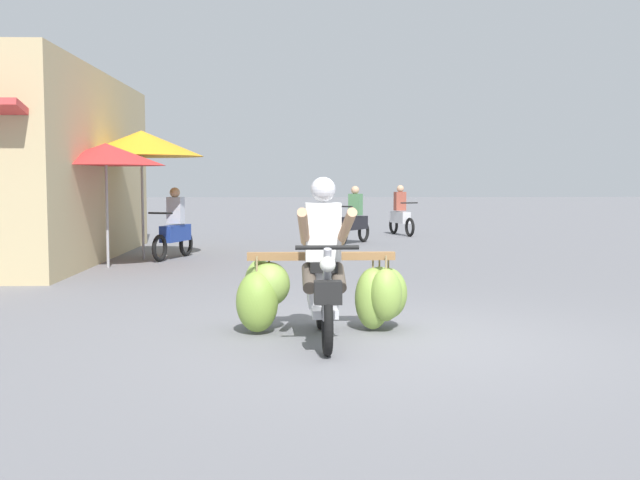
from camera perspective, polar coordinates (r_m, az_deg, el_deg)
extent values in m
plane|color=slate|center=(7.41, 5.21, -7.57)|extent=(120.00, 120.00, 0.00)
torus|color=black|center=(6.73, 0.55, -6.35)|extent=(0.09, 0.56, 0.56)
torus|color=black|center=(7.91, 0.04, -4.71)|extent=(0.09, 0.56, 0.56)
cube|color=silver|center=(7.22, 0.31, -5.29)|extent=(0.25, 0.56, 0.08)
cube|color=silver|center=(7.58, 0.15, -3.44)|extent=(0.29, 0.64, 0.36)
cube|color=black|center=(7.48, 0.18, -1.85)|extent=(0.27, 0.60, 0.10)
cylinder|color=gray|center=(6.74, 0.52, -3.42)|extent=(0.07, 0.28, 0.69)
cylinder|color=black|center=(6.66, 0.54, -0.57)|extent=(0.56, 0.05, 0.04)
sphere|color=silver|center=(6.59, 0.58, -1.84)|extent=(0.14, 0.14, 0.14)
cube|color=black|center=(6.58, 0.60, -3.95)|extent=(0.24, 0.16, 0.20)
cube|color=silver|center=(6.68, 0.55, -3.83)|extent=(0.10, 0.28, 0.04)
cube|color=olive|center=(7.70, 0.09, -1.22)|extent=(1.50, 0.12, 0.08)
cube|color=olive|center=(7.88, 0.03, -1.30)|extent=(1.35, 0.10, 0.06)
ellipsoid|color=#7CA03F|center=(8.08, 4.47, -3.79)|extent=(0.43, 0.40, 0.51)
cylinder|color=#998459|center=(8.04, 4.48, -1.57)|extent=(0.02, 0.02, 0.18)
ellipsoid|color=#84A747|center=(7.82, 3.98, -4.40)|extent=(0.39, 0.35, 0.64)
cylinder|color=#998459|center=(7.77, 3.99, -1.76)|extent=(0.02, 0.02, 0.18)
ellipsoid|color=#80A342|center=(7.91, 5.14, -4.01)|extent=(0.42, 0.39, 0.53)
cylinder|color=#998459|center=(7.87, 5.15, -1.68)|extent=(0.02, 0.02, 0.18)
ellipsoid|color=olive|center=(7.67, -4.75, -4.64)|extent=(0.46, 0.42, 0.61)
cylinder|color=#998459|center=(7.62, -4.76, -1.91)|extent=(0.02, 0.02, 0.18)
ellipsoid|color=#8AAE4D|center=(8.01, -4.52, -3.58)|extent=(0.36, 0.33, 0.60)
cylinder|color=#998459|center=(7.98, -4.53, -1.31)|extent=(0.02, 0.02, 0.10)
ellipsoid|color=#80A443|center=(7.73, 4.95, -4.12)|extent=(0.39, 0.37, 0.54)
cylinder|color=#998459|center=(7.69, 4.97, -1.77)|extent=(0.02, 0.02, 0.16)
ellipsoid|color=#88AC4B|center=(7.74, -3.84, -3.32)|extent=(0.43, 0.39, 0.45)
cylinder|color=#998459|center=(7.71, -3.85, -1.51)|extent=(0.02, 0.02, 0.10)
cube|color=silver|center=(7.33, 0.23, 0.61)|extent=(0.34, 0.22, 0.56)
sphere|color=silver|center=(7.29, 0.24, 3.81)|extent=(0.24, 0.24, 0.24)
cylinder|color=tan|center=(7.00, 1.97, 0.95)|extent=(0.15, 0.72, 0.39)
cylinder|color=tan|center=(6.98, -1.22, 0.94)|extent=(0.13, 0.72, 0.39)
cylinder|color=#4C4238|center=(7.26, 1.39, -2.84)|extent=(0.14, 0.44, 0.27)
cylinder|color=#4C4238|center=(7.24, -0.83, -2.85)|extent=(0.14, 0.44, 0.27)
torus|color=black|center=(20.80, 6.75, 0.96)|extent=(0.22, 0.52, 0.52)
torus|color=black|center=(21.80, 5.54, 1.14)|extent=(0.22, 0.52, 0.52)
cube|color=silver|center=(21.38, 6.03, 1.71)|extent=(0.48, 0.93, 0.32)
cylinder|color=black|center=(20.82, 6.71, 2.78)|extent=(0.49, 0.17, 0.04)
cube|color=#994738|center=(21.38, 6.02, 2.92)|extent=(0.34, 0.28, 0.52)
sphere|color=tan|center=(21.36, 6.05, 3.85)|extent=(0.20, 0.20, 0.20)
torus|color=black|center=(14.67, -11.94, -0.60)|extent=(0.24, 0.52, 0.52)
torus|color=black|center=(15.64, -10.02, -0.26)|extent=(0.24, 0.52, 0.52)
cube|color=navy|center=(15.22, -10.79, 0.51)|extent=(0.51, 0.93, 0.32)
cylinder|color=black|center=(14.67, -11.89, 1.98)|extent=(0.49, 0.19, 0.04)
cube|color=#B2B7C6|center=(15.21, -10.78, 2.20)|extent=(0.35, 0.28, 0.52)
sphere|color=tan|center=(15.19, -10.84, 3.52)|extent=(0.20, 0.20, 0.20)
torus|color=black|center=(17.93, 1.65, 0.42)|extent=(0.35, 0.48, 0.52)
torus|color=black|center=(18.89, 3.29, 0.62)|extent=(0.35, 0.48, 0.52)
cube|color=black|center=(18.48, 2.64, 1.29)|extent=(0.69, 0.89, 0.32)
cylinder|color=black|center=(17.94, 1.73, 2.53)|extent=(0.44, 0.30, 0.04)
cube|color=#4C7F51|center=(18.48, 2.68, 2.68)|extent=(0.36, 0.33, 0.52)
sphere|color=tan|center=(18.46, 2.65, 3.77)|extent=(0.20, 0.20, 0.20)
cylinder|color=#99999E|center=(15.21, -13.17, 2.55)|extent=(0.05, 0.05, 2.10)
cone|color=gold|center=(15.22, -13.25, 7.07)|extent=(2.40, 2.40, 0.50)
cylinder|color=#99999E|center=(13.84, -15.69, 1.89)|extent=(0.05, 0.05, 1.90)
cone|color=red|center=(13.83, -15.78, 6.21)|extent=(2.06, 2.06, 0.39)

